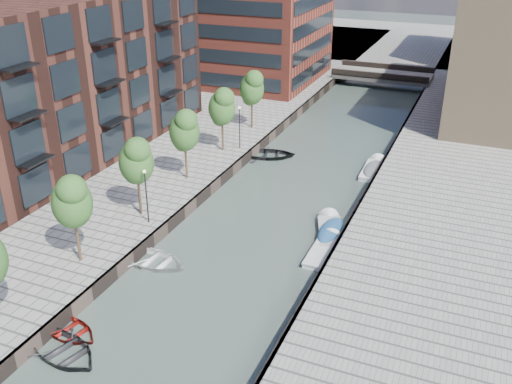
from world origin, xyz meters
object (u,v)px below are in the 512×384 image
Objects in this scene: bridge at (383,75)px; car at (465,95)px; sloop_4 at (269,157)px; motorboat_3 at (330,230)px; motorboat_2 at (325,250)px; tree_6 at (252,87)px; sloop_3 at (153,264)px; tree_2 at (72,200)px; tree_3 at (136,159)px; tree_5 at (222,106)px; sloop_2 at (69,333)px; sloop_1 at (64,355)px; motorboat_4 at (374,169)px; tree_4 at (184,129)px.

bridge is 13.55m from car.
bridge reaches higher than sloop_4.
car reaches higher than motorboat_3.
motorboat_2 is 2.72m from motorboat_3.
tree_6 reaches higher than motorboat_2.
sloop_3 is 0.98× the size of sloop_4.
tree_2 is 18.27m from motorboat_3.
motorboat_2 is (13.74, 8.72, -5.22)m from tree_2.
sloop_4 is 15.17m from motorboat_3.
tree_3 is 1.00× the size of tree_5.
motorboat_2 is at bearing -113.85° from car.
tree_3 reaches higher than sloop_2.
tree_6 is at bearing 90.00° from tree_5.
motorboat_3 is (9.33, 18.09, 0.20)m from sloop_1.
motorboat_2 is 15.05m from motorboat_4.
tree_6 is 1.49× the size of sloop_2.
sloop_2 is (3.10, -12.17, -5.31)m from tree_3.
motorboat_2 is at bearing -83.41° from bridge.
sloop_2 is (-5.40, -59.17, -1.39)m from bridge.
bridge is 3.25× the size of sloop_2.
sloop_2 is 17.49m from motorboat_2.
motorboat_4 is (5.39, -30.23, -1.19)m from bridge.
car is (15.84, 53.28, 1.74)m from sloop_1.
tree_4 is (0.00, 14.00, 0.00)m from tree_2.
tree_4 is 14.00m from tree_6.
sloop_1 is at bearing -173.88° from sloop_3.
sloop_1 is 1.76m from sloop_2.
tree_3 is 1.17× the size of sloop_4.
tree_6 is 15.39m from motorboat_4.
bridge reaches higher than motorboat_4.
tree_6 is at bearing 90.00° from tree_4.
sloop_3 is at bearing -78.75° from tree_5.
tree_6 is at bearing 90.00° from tree_2.
sloop_1 is 55.61m from car.
tree_3 is 1.49× the size of sloop_2.
sloop_3 reaches higher than sloop_2.
tree_2 is at bearing 152.04° from sloop_4.
sloop_3 is at bearing 160.88° from sloop_4.
tree_4 is at bearing 90.00° from tree_2.
sloop_4 is 10.07m from motorboat_4.
tree_6 is (0.00, 7.00, 0.00)m from tree_5.
tree_5 reaches higher than motorboat_3.
tree_4 is at bearing -102.00° from bridge.
tree_3 is 1.22× the size of sloop_1.
tree_4 is 1.22× the size of sloop_1.
sloop_1 is at bearing -122.31° from motorboat_2.
sloop_3 is at bearing 17.73° from sloop_1.
motorboat_4 is at bearing 35.13° from tree_4.
sloop_1 is at bearing -138.59° from sloop_2.
tree_3 is 17.51m from sloop_4.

